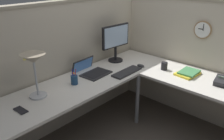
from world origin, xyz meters
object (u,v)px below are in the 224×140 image
object	(u,v)px
desk_lamp_dome	(34,62)
coffee_mug	(164,66)
pen_cup	(74,80)
cell_phone	(21,110)
computer_mouse	(141,66)
keyboard	(127,72)
book_stack	(188,73)
wall_clock	(203,30)
monitor	(116,40)
laptop	(90,71)

from	to	relation	value
desk_lamp_dome	coffee_mug	bearing A→B (deg)	-21.40
pen_cup	cell_phone	xyz separation A→B (m)	(-0.67, -0.07, -0.05)
pen_cup	computer_mouse	bearing A→B (deg)	-15.17
keyboard	computer_mouse	bearing A→B (deg)	-3.33
book_stack	wall_clock	world-z (taller)	wall_clock
keyboard	pen_cup	size ratio (longest dim) A/B	2.39
computer_mouse	cell_phone	bearing A→B (deg)	173.52
monitor	keyboard	size ratio (longest dim) A/B	1.16
monitor	laptop	world-z (taller)	monitor
cell_phone	book_stack	distance (m)	1.90
desk_lamp_dome	book_stack	size ratio (longest dim) A/B	1.47
computer_mouse	desk_lamp_dome	world-z (taller)	desk_lamp_dome
book_stack	laptop	bearing A→B (deg)	129.18
wall_clock	cell_phone	bearing A→B (deg)	160.70
monitor	coffee_mug	distance (m)	0.72
coffee_mug	computer_mouse	bearing A→B (deg)	115.13
coffee_mug	wall_clock	xyz separation A→B (m)	(0.37, -0.27, 0.44)
computer_mouse	desk_lamp_dome	bearing A→B (deg)	167.33
keyboard	wall_clock	distance (m)	1.06
coffee_mug	pen_cup	bearing A→B (deg)	153.41
coffee_mug	book_stack	bearing A→B (deg)	-79.27
computer_mouse	coffee_mug	world-z (taller)	coffee_mug
laptop	pen_cup	size ratio (longest dim) A/B	2.23
laptop	coffee_mug	bearing A→B (deg)	-41.92
desk_lamp_dome	wall_clock	world-z (taller)	wall_clock
laptop	coffee_mug	distance (m)	0.93
keyboard	desk_lamp_dome	distance (m)	1.14
desk_lamp_dome	pen_cup	xyz separation A→B (m)	(0.42, -0.05, -0.31)
monitor	desk_lamp_dome	distance (m)	1.27
desk_lamp_dome	keyboard	bearing A→B (deg)	-15.31
book_stack	coffee_mug	xyz separation A→B (m)	(-0.06, 0.30, 0.03)
laptop	cell_phone	world-z (taller)	laptop
computer_mouse	laptop	bearing A→B (deg)	148.13
pen_cup	coffee_mug	size ratio (longest dim) A/B	1.88
monitor	wall_clock	world-z (taller)	wall_clock
laptop	cell_phone	xyz separation A→B (m)	(-1.00, -0.17, -0.02)
pen_cup	monitor	bearing A→B (deg)	9.74
monitor	computer_mouse	world-z (taller)	monitor
monitor	keyboard	xyz separation A→B (m)	(-0.22, -0.38, -0.28)
laptop	keyboard	bearing A→B (deg)	-49.41
pen_cup	book_stack	bearing A→B (deg)	-36.81
desk_lamp_dome	monitor	bearing A→B (deg)	4.19
monitor	wall_clock	distance (m)	1.10
keyboard	coffee_mug	world-z (taller)	coffee_mug
cell_phone	wall_clock	size ratio (longest dim) A/B	0.65
monitor	desk_lamp_dome	size ratio (longest dim) A/B	1.12
laptop	wall_clock	size ratio (longest dim) A/B	1.83
desk_lamp_dome	pen_cup	bearing A→B (deg)	-7.17
keyboard	book_stack	xyz separation A→B (m)	(0.45, -0.58, 0.01)
computer_mouse	keyboard	bearing A→B (deg)	177.83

